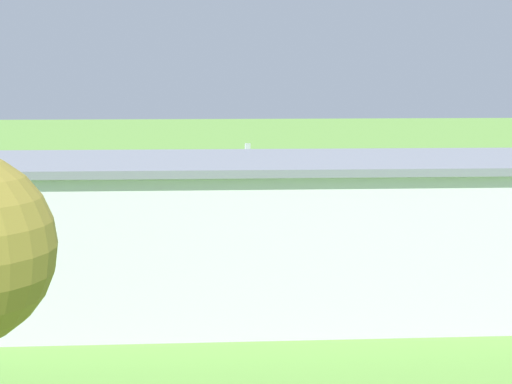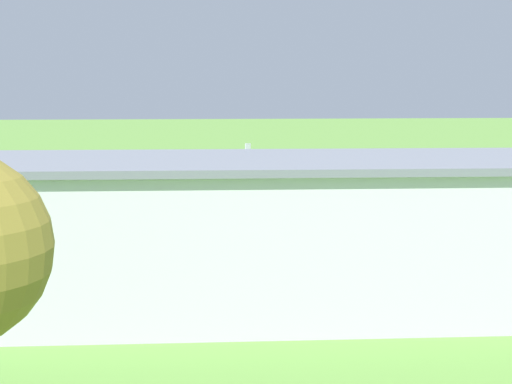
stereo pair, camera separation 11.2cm
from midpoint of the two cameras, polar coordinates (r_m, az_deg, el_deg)
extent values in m
plane|color=#568438|center=(67.24, -4.25, -1.29)|extent=(400.00, 400.00, 0.00)
cube|color=silver|center=(36.76, 5.10, -3.43)|extent=(34.71, 11.04, 7.15)
cube|color=slate|center=(36.20, 5.18, 2.40)|extent=(35.33, 11.65, 0.35)
cube|color=#384251|center=(41.87, 4.02, -2.90)|extent=(10.00, 0.41, 5.86)
cylinder|color=silver|center=(62.76, -1.65, 1.97)|extent=(3.68, 6.02, 1.40)
cone|color=black|center=(59.66, -2.95, 1.42)|extent=(0.95, 0.97, 0.73)
cube|color=silver|center=(62.11, -1.91, 1.72)|extent=(7.93, 4.79, 0.20)
cube|color=silver|center=(61.56, -2.09, 2.91)|extent=(7.93, 4.79, 0.20)
cube|color=silver|center=(65.15, -0.71, 3.23)|extent=(0.62, 1.10, 1.37)
cube|color=silver|center=(65.30, -0.68, 2.37)|extent=(2.73, 1.97, 0.14)
cylinder|color=black|center=(62.80, -2.63, 0.79)|extent=(0.41, 0.63, 0.64)
cylinder|color=black|center=(62.05, -1.03, 0.71)|extent=(0.41, 0.63, 0.64)
cylinder|color=#332D28|center=(62.93, -4.21, 2.39)|extent=(0.15, 0.19, 1.36)
cylinder|color=#332D28|center=(60.83, 0.29, 2.22)|extent=(0.15, 0.19, 1.36)
cylinder|color=black|center=(51.88, -19.08, -4.14)|extent=(0.32, 0.67, 0.64)
cylinder|color=#72338C|center=(53.46, -13.91, -3.48)|extent=(0.41, 0.41, 0.83)
cylinder|color=beige|center=(53.33, -13.94, -2.73)|extent=(0.48, 0.48, 0.59)
sphere|color=beige|center=(53.26, -13.95, -2.30)|extent=(0.22, 0.22, 0.22)
cylinder|color=#B23333|center=(54.73, -15.74, -3.28)|extent=(0.45, 0.45, 0.82)
cylinder|color=beige|center=(54.60, -15.76, -2.56)|extent=(0.54, 0.54, 0.58)
sphere|color=beige|center=(54.53, -15.78, -2.14)|extent=(0.22, 0.22, 0.22)
cylinder|color=#33723F|center=(53.77, -10.83, -3.29)|extent=(0.44, 0.44, 0.88)
cylinder|color=navy|center=(53.63, -10.85, -2.50)|extent=(0.52, 0.52, 0.63)
sphere|color=beige|center=(53.55, -10.87, -2.04)|extent=(0.24, 0.24, 0.24)
cylinder|color=#3F3F47|center=(53.77, 18.57, -3.59)|extent=(0.36, 0.36, 0.84)
cylinder|color=#3F3F47|center=(53.64, 18.60, -2.84)|extent=(0.42, 0.42, 0.59)
sphere|color=#D8AD84|center=(53.56, 18.62, -2.41)|extent=(0.23, 0.23, 0.23)
cylinder|color=#33723F|center=(56.86, 15.70, -2.84)|extent=(0.39, 0.39, 0.87)
cylinder|color=#3F3F47|center=(56.73, 15.73, -2.11)|extent=(0.46, 0.46, 0.61)
sphere|color=brown|center=(56.66, 15.75, -1.68)|extent=(0.23, 0.23, 0.23)
camera|label=1|loc=(0.06, -90.06, -0.01)|focal=51.58mm
camera|label=2|loc=(0.06, 89.94, 0.01)|focal=51.58mm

